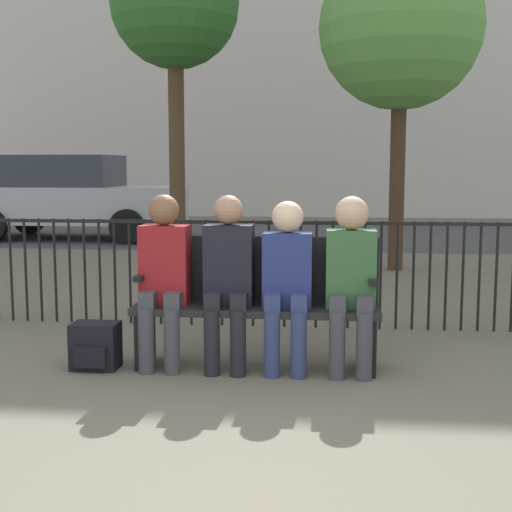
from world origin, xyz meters
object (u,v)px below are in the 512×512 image
Objects in this scene: tree_0 at (401,28)px; tree_1 at (175,7)px; seated_person_0 at (164,271)px; backpack at (95,346)px; seated_person_1 at (228,273)px; park_bench at (257,297)px; seated_person_2 at (287,276)px; seated_person_3 at (351,274)px; parked_car_0 at (69,196)px.

tree_1 is at bearing 164.90° from tree_0.
backpack is (-0.48, -0.10, -0.53)m from seated_person_0.
tree_1 reaches higher than seated_person_1.
seated_person_2 reaches higher than park_bench.
tree_0 is at bearing 81.32° from seated_person_3.
park_bench is 0.41× the size of parked_car_0.
park_bench is 0.30m from seated_person_1.
seated_person_3 is at bearing -10.95° from park_bench.
parked_car_0 reaches higher than seated_person_1.
seated_person_0 is 0.72m from backpack.
tree_0 is (1.61, 4.98, 2.54)m from seated_person_1.
backpack is (-1.13, -0.22, -0.33)m from park_bench.
parked_car_0 is at bearing 111.38° from backpack.
backpack is at bearing -68.62° from parked_car_0.
seated_person_2 is 6.92m from tree_1.
tree_0 is at bearing 76.49° from seated_person_2.
seated_person_1 is 0.29× the size of parked_car_0.
tree_0 is 1.03× the size of parked_car_0.
parked_car_0 is (-5.95, 3.60, -2.38)m from tree_0.
seated_person_2 is 0.44m from seated_person_3.
seated_person_1 is 3.73× the size of backpack.
seated_person_0 is at bearing 11.47° from backpack.
seated_person_3 is at bearing -0.00° from seated_person_1.
seated_person_3 reaches higher than seated_person_2.
seated_person_1 is at bearing -0.02° from seated_person_0.
seated_person_3 is (0.44, 0.00, 0.02)m from seated_person_2.
seated_person_2 is 5.73m from tree_0.
park_bench is 0.31m from seated_person_2.
seated_person_0 is (-0.65, -0.13, 0.20)m from park_bench.
parked_car_0 is at bearing 148.81° from tree_0.
seated_person_2 is 0.28× the size of parked_car_0.
parked_car_0 reaches higher than seated_person_2.
park_bench is 5.75m from tree_0.
parked_car_0 is (-5.18, 8.58, 0.15)m from seated_person_3.
parked_car_0 reaches higher than seated_person_3.
backpack is at bearing -168.73° from park_bench.
seated_person_3 is at bearing -98.68° from tree_0.
tree_1 reaches higher than backpack.
seated_person_1 is 1.03× the size of seated_person_2.
tree_1 is at bearing 101.12° from seated_person_0.
seated_person_1 is at bearing 180.00° from seated_person_3.
seated_person_2 is at bearing -103.51° from tree_0.
seated_person_3 reaches higher than park_bench.
seated_person_3 is 5.64m from tree_0.
seated_person_3 is 1.87m from backpack.
tree_0 is at bearing 72.10° from seated_person_1.
seated_person_3 is 0.26× the size of tree_1.
seated_person_2 is at bearing -179.74° from seated_person_3.
seated_person_2 reaches higher than backpack.
seated_person_3 is at bearing 3.11° from backpack.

